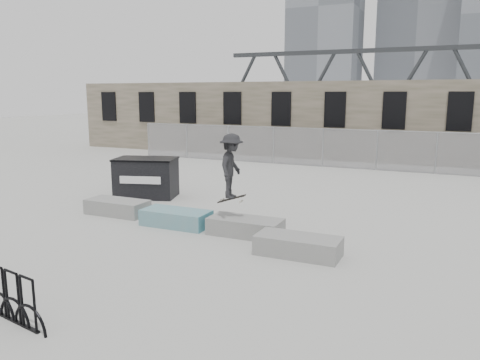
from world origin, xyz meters
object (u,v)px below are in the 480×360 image
(planter_center_left, at_px, (176,217))
(planter_center_right, at_px, (245,226))
(planter_offset, at_px, (298,245))
(dumpster, at_px, (146,177))
(skateboarder, at_px, (231,166))
(planter_far_left, at_px, (117,206))

(planter_center_left, distance_m, planter_center_right, 2.20)
(planter_offset, relative_size, dumpster, 0.80)
(dumpster, distance_m, skateboarder, 5.73)
(planter_center_right, xyz_separation_m, planter_offset, (1.79, -0.96, 0.00))
(dumpster, bearing_deg, skateboarder, -47.11)
(planter_center_left, height_order, planter_center_right, same)
(planter_center_left, height_order, skateboarder, skateboarder)
(planter_far_left, bearing_deg, planter_offset, -11.61)
(planter_far_left, distance_m, planter_center_left, 2.44)
(planter_center_left, bearing_deg, skateboarder, 1.51)
(planter_center_right, relative_size, planter_offset, 1.00)
(planter_center_left, relative_size, skateboarder, 1.04)
(planter_center_right, bearing_deg, planter_far_left, 175.60)
(skateboarder, bearing_deg, planter_offset, -122.12)
(skateboarder, bearing_deg, planter_far_left, 77.91)
(planter_center_right, bearing_deg, dumpster, 151.48)
(planter_far_left, height_order, planter_center_left, same)
(planter_center_right, distance_m, skateboarder, 1.67)
(planter_center_right, bearing_deg, planter_center_left, -179.90)
(planter_center_left, height_order, dumpster, dumpster)
(planter_center_right, distance_m, dumpster, 6.03)
(planter_far_left, relative_size, planter_center_left, 1.00)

